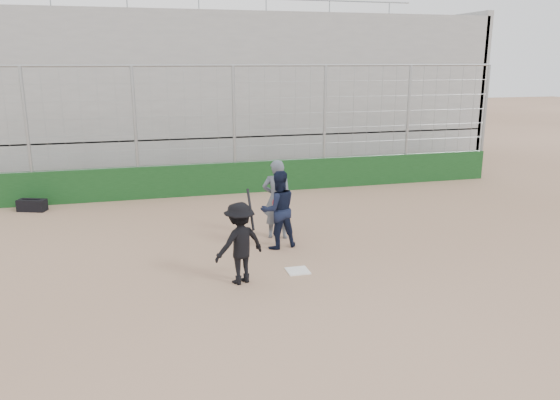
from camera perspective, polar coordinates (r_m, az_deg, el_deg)
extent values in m
plane|color=brown|center=(11.16, 1.86, -7.47)|extent=(90.00, 90.00, 0.00)
cube|color=white|center=(11.16, 1.86, -7.41)|extent=(0.44, 0.44, 0.02)
cube|color=#113714|center=(17.56, -4.70, 2.34)|extent=(18.00, 0.25, 1.00)
cylinder|color=gray|center=(17.31, -4.81, 7.20)|extent=(0.10, 0.10, 4.00)
cylinder|color=gray|center=(20.86, 20.56, 7.57)|extent=(0.10, 0.10, 4.00)
cylinder|color=gray|center=(17.18, -4.95, 13.83)|extent=(18.00, 0.07, 0.07)
cube|color=gray|center=(22.32, -7.01, 5.66)|extent=(20.00, 6.70, 1.60)
cube|color=gray|center=(22.07, -7.24, 13.11)|extent=(20.00, 6.70, 4.20)
cube|color=gray|center=(25.47, 16.15, 11.03)|extent=(0.25, 6.70, 6.10)
imported|color=black|center=(10.40, -4.24, -4.51)|extent=(1.17, 0.93, 1.59)
cylinder|color=black|center=(10.41, -3.10, -0.98)|extent=(0.07, 0.57, 0.71)
imported|color=black|center=(12.32, -0.16, -2.45)|extent=(0.99, 0.84, 1.17)
sphere|color=maroon|center=(12.19, -0.16, -0.30)|extent=(0.28, 0.28, 0.28)
imported|color=#4B535F|center=(12.97, -0.32, -0.33)|extent=(0.81, 0.67, 1.72)
cube|color=black|center=(16.98, -24.49, -0.50)|extent=(0.85, 0.58, 0.33)
cylinder|color=black|center=(16.94, -24.55, 0.11)|extent=(0.49, 0.21, 0.04)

